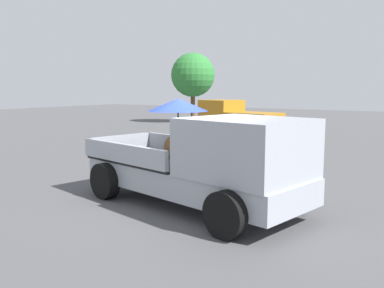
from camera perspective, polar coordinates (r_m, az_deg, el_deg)
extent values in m
plane|color=#4C4C4F|center=(8.74, -0.02, -8.46)|extent=(80.00, 80.00, 0.00)
cylinder|color=black|center=(8.34, 13.47, -6.62)|extent=(0.84, 0.44, 0.80)
cylinder|color=black|center=(6.80, 4.72, -9.74)|extent=(0.84, 0.44, 0.80)
cylinder|color=black|center=(10.53, -3.04, -3.43)|extent=(0.84, 0.44, 0.80)
cylinder|color=black|center=(9.36, -11.99, -5.01)|extent=(0.84, 0.44, 0.80)
cube|color=#9EA3AD|center=(8.59, -0.02, -4.81)|extent=(5.26, 2.78, 0.50)
cube|color=#9EA3AD|center=(7.55, 7.55, -0.54)|extent=(2.44, 2.25, 1.08)
cube|color=#4C606B|center=(6.97, 14.14, 0.26)|extent=(0.41, 1.70, 0.64)
cube|color=black|center=(9.37, -5.02, -2.05)|extent=(3.12, 2.37, 0.06)
cube|color=#9EA3AD|center=(9.95, -0.99, -0.11)|extent=(2.76, 0.67, 0.40)
cube|color=#9EA3AD|center=(8.78, -9.63, -1.27)|extent=(2.76, 0.67, 0.40)
cube|color=#9EA3AD|center=(10.39, -9.86, 0.12)|extent=(0.47, 1.82, 0.40)
ellipsoid|color=brown|center=(9.13, -2.32, -0.44)|extent=(0.73, 0.45, 0.52)
sphere|color=brown|center=(8.87, -1.01, 1.41)|extent=(0.33, 0.33, 0.28)
cone|color=brown|center=(8.91, -0.64, 2.34)|extent=(0.11, 0.11, 0.12)
cone|color=brown|center=(8.80, -1.38, 2.27)|extent=(0.11, 0.11, 0.12)
cylinder|color=black|center=(9.25, -1.94, 1.46)|extent=(0.04, 0.04, 1.09)
cone|color=#1E33B7|center=(9.20, -1.95, 5.47)|extent=(1.59, 1.59, 0.28)
cylinder|color=black|center=(22.40, 1.69, 2.48)|extent=(0.80, 0.42, 0.76)
cylinder|color=black|center=(23.79, 4.88, 2.76)|extent=(0.80, 0.42, 0.76)
cylinder|color=black|center=(20.31, 8.19, 1.86)|extent=(0.80, 0.42, 0.76)
cylinder|color=black|center=(21.84, 11.24, 2.20)|extent=(0.80, 0.42, 0.76)
cube|color=#B27219|center=(22.03, 6.41, 2.79)|extent=(5.08, 2.82, 0.50)
cube|color=#B27219|center=(22.75, 4.10, 4.87)|extent=(2.25, 2.18, 1.00)
cube|color=#B27219|center=(21.37, 8.51, 3.81)|extent=(3.03, 2.35, 0.40)
cylinder|color=brown|center=(29.53, 0.11, 5.24)|extent=(0.32, 0.32, 2.29)
sphere|color=#2D7A33|center=(29.51, 0.12, 9.57)|extent=(3.11, 3.11, 3.11)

